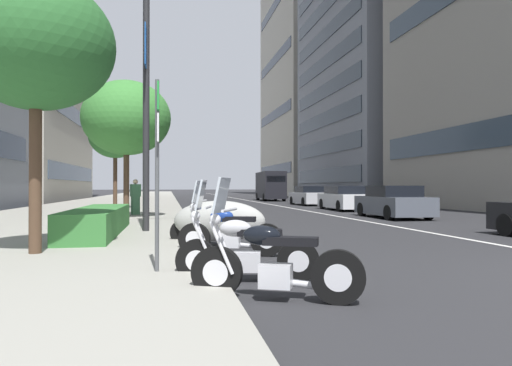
{
  "coord_description": "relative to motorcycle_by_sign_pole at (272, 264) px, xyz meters",
  "views": [
    {
      "loc": [
        -5.0,
        7.57,
        1.36
      ],
      "look_at": [
        10.79,
        4.61,
        1.48
      ],
      "focal_mm": 32.92,
      "sensor_mm": 36.0,
      "label": 1
    }
  ],
  "objects": [
    {
      "name": "motorcycle_far_end_row",
      "position": [
        1.18,
        0.15,
        -0.01
      ],
      "size": [
        0.7,
        2.03,
        1.46
      ],
      "rotation": [
        0.0,
        0.0,
        1.35
      ],
      "color": "black",
      "rests_on": "ground"
    },
    {
      "name": "office_tower_mid_left",
      "position": [
        66.15,
        -22.88,
        24.47
      ],
      "size": [
        22.6,
        15.52,
        49.82
      ],
      "color": "#B7B2A3",
      "rests_on": "ground"
    },
    {
      "name": "motorcycle_second_in_row",
      "position": [
        3.71,
        0.06,
        0.0
      ],
      "size": [
        0.86,
        2.02,
        1.48
      ],
      "rotation": [
        0.0,
        0.0,
        1.24
      ],
      "color": "black",
      "rests_on": "ground"
    },
    {
      "name": "street_tree_by_lamp_post",
      "position": [
        20.99,
        4.05,
        3.65
      ],
      "size": [
        2.83,
        2.83,
        5.15
      ],
      "color": "#473323",
      "rests_on": "sidewalk_right_plaza"
    },
    {
      "name": "parking_sign_by_curb",
      "position": [
        1.4,
        1.37,
        1.43
      ],
      "size": [
        0.32,
        0.06,
        2.74
      ],
      "color": "#47494C",
      "rests_on": "sidewalk_right_plaza"
    },
    {
      "name": "clipped_hedge_bed",
      "position": [
        7.18,
        2.99,
        0.04
      ],
      "size": [
        5.74,
        1.1,
        0.65
      ],
      "primitive_type": "cube",
      "color": "#337033",
      "rests_on": "sidewalk_right_plaza"
    },
    {
      "name": "street_lamp_with_banners",
      "position": [
        7.66,
        1.51,
        4.78
      ],
      "size": [
        1.26,
        2.28,
        8.46
      ],
      "color": "#232326",
      "rests_on": "sidewalk_right_plaza"
    },
    {
      "name": "car_approaching_light",
      "position": [
        27.16,
        -8.78,
        0.21
      ],
      "size": [
        4.24,
        1.96,
        1.38
      ],
      "rotation": [
        0.0,
        0.0,
        0.04
      ],
      "color": "#B7B7BC",
      "rests_on": "ground"
    },
    {
      "name": "lane_centre_stripe",
      "position": [
        34.55,
        -6.35,
        -0.43
      ],
      "size": [
        110.0,
        0.16,
        0.01
      ],
      "primitive_type": "cube",
      "color": "silver",
      "rests_on": "ground"
    },
    {
      "name": "pedestrian_on_plaza",
      "position": [
        15.34,
        2.61,
        0.47
      ],
      "size": [
        0.41,
        0.47,
        1.52
      ],
      "rotation": [
        0.0,
        0.0,
        3.6
      ],
      "color": "#3F724C",
      "rests_on": "sidewalk_right_plaza"
    },
    {
      "name": "office_tower_near_left",
      "position": [
        42.12,
        -25.14,
        15.26
      ],
      "size": [
        21.48,
        20.05,
        31.4
      ],
      "color": "gray",
      "rests_on": "ground"
    },
    {
      "name": "motorcycle_by_sign_pole",
      "position": [
        0.0,
        0.0,
        0.0
      ],
      "size": [
        0.97,
        1.97,
        1.47
      ],
      "rotation": [
        0.0,
        0.0,
        1.17
      ],
      "color": "black",
      "rests_on": "ground"
    },
    {
      "name": "street_tree_mid_sidewalk",
      "position": [
        13.3,
        2.81,
        3.57
      ],
      "size": [
        3.4,
        3.4,
        5.31
      ],
      "color": "#473323",
      "rests_on": "sidewalk_right_plaza"
    },
    {
      "name": "car_following_behind",
      "position": [
        13.36,
        -8.34,
        0.22
      ],
      "size": [
        4.18,
        1.96,
        1.39
      ],
      "rotation": [
        0.0,
        0.0,
        -0.01
      ],
      "color": "#4C515B",
      "rests_on": "ground"
    },
    {
      "name": "street_tree_near_plaza_corner",
      "position": [
        3.63,
        3.59,
        3.49
      ],
      "size": [
        2.81,
        2.81,
        4.99
      ],
      "color": "#473323",
      "rests_on": "sidewalk_right_plaza"
    },
    {
      "name": "car_lead_in_lane",
      "position": [
        20.01,
        -8.71,
        0.23
      ],
      "size": [
        4.71,
        1.97,
        1.39
      ],
      "rotation": [
        0.0,
        0.0,
        -0.03
      ],
      "color": "silver",
      "rests_on": "ground"
    },
    {
      "name": "motorcycle_mid_row",
      "position": [
        5.23,
        0.09,
        0.12
      ],
      "size": [
        1.4,
        2.26,
        1.04
      ],
      "rotation": [
        0.0,
        0.0,
        1.27
      ],
      "color": "#9E9E99",
      "rests_on": "ground"
    },
    {
      "name": "sidewalk_right_plaza",
      "position": [
        29.55,
        4.98,
        -0.36
      ],
      "size": [
        160.0,
        9.01,
        0.15
      ],
      "primitive_type": "cube",
      "color": "gray",
      "rests_on": "ground"
    },
    {
      "name": "delivery_van_ahead",
      "position": [
        38.54,
        -8.43,
        1.02
      ],
      "size": [
        6.08,
        2.24,
        2.74
      ],
      "rotation": [
        0.0,
        0.0,
        -0.04
      ],
      "color": "black",
      "rests_on": "ground"
    }
  ]
}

